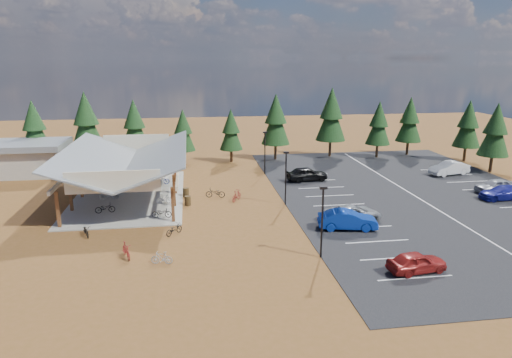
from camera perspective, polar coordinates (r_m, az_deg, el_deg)
name	(u,v)px	position (r m, az deg, el deg)	size (l,w,h in m)	color
ground	(235,214)	(40.94, -2.61, -4.37)	(140.00, 140.00, 0.00)	brown
asphalt_lot	(414,195)	(48.96, 19.09, -1.93)	(27.00, 44.00, 0.04)	black
concrete_pad	(130,195)	(47.83, -15.50, -2.00)	(10.60, 18.60, 0.10)	gray
bike_pavilion	(127,159)	(46.91, -15.81, 2.42)	(11.65, 19.40, 4.97)	#542718
outbuilding	(19,158)	(61.07, -27.55, 2.36)	(11.00, 7.00, 3.90)	#ADA593
lamp_post_0	(322,217)	(31.59, 8.29, -4.71)	(0.50, 0.25, 5.14)	black
lamp_post_1	(286,174)	(42.73, 3.75, 0.61)	(0.50, 0.25, 5.14)	black
lamp_post_2	(265,150)	(54.23, 1.11, 3.70)	(0.50, 0.25, 5.14)	black
trash_bin_0	(188,201)	(43.57, -8.52, -2.70)	(0.60, 0.60, 0.90)	#3D2D16
trash_bin_1	(186,192)	(46.32, -8.75, -1.65)	(0.60, 0.60, 0.90)	#3D2D16
pine_0	(34,126)	(64.03, -25.99, 5.93)	(3.65, 3.65, 8.50)	#382314
pine_1	(86,121)	(62.26, -20.48, 6.85)	(4.08, 4.08, 9.50)	#382314
pine_2	(134,125)	(61.80, -14.97, 6.60)	(3.60, 3.60, 8.39)	#382314
pine_3	(183,131)	(60.40, -9.09, 5.99)	(3.07, 3.07, 7.14)	#382314
pine_4	(231,130)	(60.49, -3.14, 6.15)	(3.05, 3.05, 7.10)	#382314
pine_5	(276,120)	(61.86, 2.48, 7.42)	(3.85, 3.85, 8.98)	#382314
pine_6	(331,115)	(64.59, 9.40, 7.93)	(4.15, 4.15, 9.66)	#382314
pine_7	(379,123)	(65.47, 15.09, 6.73)	(3.37, 3.37, 7.85)	#382314
pine_8	(410,120)	(68.46, 18.66, 7.03)	(3.56, 3.56, 8.28)	#382314
pine_12	(495,130)	(61.93, 27.75, 5.44)	(3.62, 3.62, 8.44)	#382314
pine_13	(468,124)	(67.06, 24.99, 6.24)	(3.53, 3.53, 8.23)	#382314
bike_0	(105,208)	(42.88, -18.35, -3.46)	(0.60, 1.73, 0.91)	black
bike_1	(109,194)	(46.62, -17.88, -1.84)	(0.52, 1.84, 1.11)	gray
bike_2	(108,189)	(48.89, -18.06, -1.22)	(0.59, 1.71, 0.90)	navy
bike_3	(126,179)	(51.78, -15.90, -0.06)	(0.52, 1.83, 1.10)	maroon
bike_4	(162,213)	(40.33, -11.72, -4.15)	(0.60, 1.72, 0.90)	black
bike_5	(164,199)	(44.23, -11.40, -2.41)	(0.44, 1.54, 0.93)	#9EA0A7
bike_6	(161,180)	(50.97, -11.82, -0.11)	(0.64, 1.84, 0.97)	navy
bike_7	(147,178)	(52.28, -13.44, 0.16)	(0.45, 1.58, 0.95)	maroon
bike_8	(86,231)	(38.17, -20.46, -6.06)	(0.61, 1.74, 0.91)	black
bike_11	(126,250)	(33.30, -15.93, -8.58)	(0.52, 1.84, 1.10)	maroon
bike_12	(174,229)	(36.69, -10.21, -6.19)	(0.59, 1.69, 0.89)	black
bike_13	(162,258)	(31.83, -11.70, -9.63)	(0.42, 1.48, 0.89)	#9FA4A8
bike_15	(237,195)	(44.49, -2.45, -2.06)	(0.51, 1.79, 1.08)	maroon
bike_16	(215,193)	(45.59, -5.11, -1.73)	(0.67, 1.91, 1.01)	black
car_0	(417,262)	(31.75, 19.45, -9.75)	(1.58, 3.92, 1.33)	maroon
car_1	(347,220)	(37.76, 11.37, -5.02)	(1.65, 4.75, 1.56)	#0B2D95
car_2	(353,213)	(39.67, 11.99, -4.21)	(2.29, 4.97, 1.38)	gray
car_4	(307,174)	(51.80, 6.37, 0.64)	(1.88, 4.67, 1.59)	black
car_7	(503,193)	(50.89, 28.52, -1.51)	(1.90, 4.68, 1.36)	navy
car_8	(495,186)	(53.11, 27.71, -0.74)	(1.68, 4.17, 1.42)	#A1A2A9
car_9	(449,168)	(58.83, 23.00, 1.25)	(1.68, 4.82, 1.59)	white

